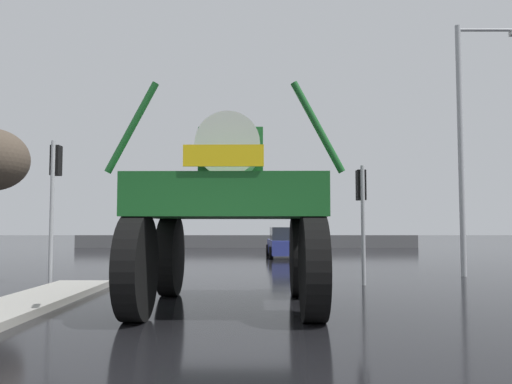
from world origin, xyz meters
name	(u,v)px	position (x,y,z in m)	size (l,w,h in m)	color
ground_plane	(243,260)	(0.00, 18.00, 0.00)	(120.00, 120.00, 0.00)	black
median_island	(16,307)	(-3.86, 3.92, 0.07)	(1.38, 8.17, 0.15)	#9E9B93
oversize_sprayer	(233,208)	(0.18, 4.49, 1.96)	(4.06, 5.06, 4.06)	black
sedan_ahead	(288,243)	(2.22, 20.18, 0.71)	(1.99, 4.15, 1.52)	navy
traffic_signal_near_left	(57,180)	(-4.88, 8.33, 2.87)	(0.24, 0.54, 3.94)	#A8AAAF
traffic_signal_near_right	(363,198)	(3.61, 8.34, 2.36)	(0.24, 0.54, 3.25)	#A8AAAF
traffic_signal_far_left	(174,208)	(-4.32, 25.00, 2.63)	(0.24, 0.55, 3.60)	#A8AAAF
streetlight_near_right	(468,134)	(7.47, 10.55, 4.56)	(2.30, 0.24, 8.13)	#A8AAAF
roadside_barrier	(248,241)	(0.00, 31.47, 0.45)	(24.76, 0.24, 0.90)	#59595B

